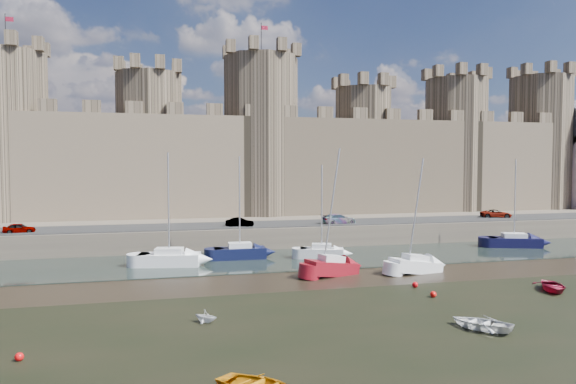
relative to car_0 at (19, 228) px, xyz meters
name	(u,v)px	position (x,y,z in m)	size (l,w,h in m)	color
ground	(384,335)	(27.11, -32.54, -3.04)	(160.00, 160.00, 0.00)	black
seaweed_patch	(438,377)	(27.11, -38.54, -3.03)	(70.00, 34.00, 0.01)	black
water_channel	(286,259)	(27.11, -8.54, -3.00)	(160.00, 12.00, 0.08)	black
quay	(237,215)	(27.11, 27.46, -1.79)	(160.00, 60.00, 2.50)	#4C443A
road	(267,224)	(27.11, 1.46, -0.49)	(160.00, 7.00, 0.10)	black
castle	(244,152)	(26.48, 15.46, 8.64)	(108.50, 11.00, 29.00)	#42382B
car_0	(19,228)	(0.00, 0.00, 0.00)	(1.26, 3.14, 1.07)	gray
car_1	(240,222)	(23.55, -0.03, 0.00)	(1.14, 3.26, 1.07)	gray
car_2	(339,219)	(35.81, 0.06, 0.09)	(1.75, 4.30, 1.25)	gray
car_3	(496,214)	(59.19, 1.87, 0.03)	(1.87, 4.05, 1.13)	gray
sailboat_0	(169,258)	(15.38, -9.34, -2.20)	(6.11, 3.30, 10.83)	white
sailboat_1	(240,251)	(22.50, -7.22, -2.21)	(5.31, 2.18, 10.55)	black
sailboat_2	(322,252)	(30.76, -9.02, -2.25)	(4.79, 3.04, 9.65)	silver
sailboat_3	(514,241)	(55.04, -7.30, -2.24)	(6.31, 4.17, 10.31)	black
sailboat_4	(332,266)	(29.27, -16.71, -2.23)	(5.16, 3.31, 11.24)	maroon
sailboat_5	(415,264)	(36.99, -17.43, -2.29)	(5.06, 2.69, 10.38)	white
dinghy_2	(481,323)	(33.08, -33.04, -2.67)	(2.55, 0.74, 3.57)	silver
dinghy_3	(206,317)	(17.37, -27.91, -2.64)	(1.29, 0.79, 1.50)	silver
dinghy_4	(553,287)	(43.98, -26.24, -2.67)	(2.51, 0.73, 3.52)	maroon
buoy_1	(433,294)	(34.10, -25.70, -2.80)	(0.46, 0.46, 0.46)	red
buoy_3	(415,285)	(34.25, -22.64, -2.80)	(0.47, 0.47, 0.47)	red
buoy_4	(19,357)	(7.87, -31.92, -2.82)	(0.43, 0.43, 0.43)	red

